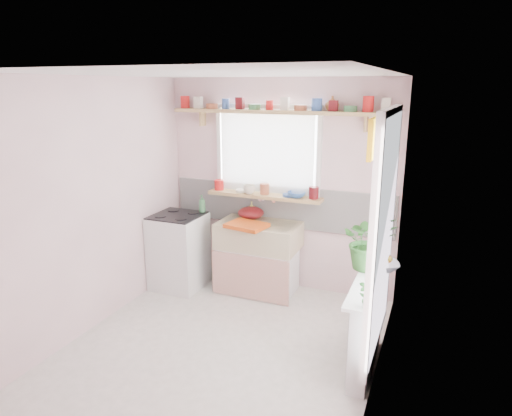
% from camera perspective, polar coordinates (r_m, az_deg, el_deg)
% --- Properties ---
extents(room, '(3.20, 3.20, 3.20)m').
position_cam_1_polar(room, '(4.54, 7.78, 1.75)').
color(room, white).
rests_on(room, ground).
extents(sink_unit, '(0.95, 0.65, 1.11)m').
position_cam_1_polar(sink_unit, '(5.46, 0.31, -6.12)').
color(sink_unit, white).
rests_on(sink_unit, ground).
extents(cooker, '(0.58, 0.58, 0.93)m').
position_cam_1_polar(cooker, '(5.66, -9.63, -5.27)').
color(cooker, white).
rests_on(cooker, ground).
extents(radiator_ledge, '(0.22, 0.95, 0.78)m').
position_cam_1_polar(radiator_ledge, '(4.17, 13.65, -14.20)').
color(radiator_ledge, white).
rests_on(radiator_ledge, ground).
extents(windowsill, '(1.40, 0.22, 0.04)m').
position_cam_1_polar(windowsill, '(5.41, 1.06, 1.55)').
color(windowsill, tan).
rests_on(windowsill, room).
extents(pine_shelf, '(2.52, 0.24, 0.04)m').
position_cam_1_polar(pine_shelf, '(5.21, 2.65, 11.91)').
color(pine_shelf, tan).
rests_on(pine_shelf, room).
extents(shelf_crockery, '(2.47, 0.11, 0.12)m').
position_cam_1_polar(shelf_crockery, '(5.21, 2.66, 12.73)').
color(shelf_crockery, red).
rests_on(shelf_crockery, pine_shelf).
extents(sill_crockery, '(1.35, 0.11, 0.12)m').
position_cam_1_polar(sill_crockery, '(5.40, 1.07, 2.34)').
color(sill_crockery, red).
rests_on(sill_crockery, windowsill).
extents(dish_tray, '(0.49, 0.40, 0.04)m').
position_cam_1_polar(dish_tray, '(5.17, -1.17, -2.19)').
color(dish_tray, '#D54E12').
rests_on(dish_tray, sink_unit).
extents(colander, '(0.33, 0.33, 0.14)m').
position_cam_1_polar(colander, '(5.49, -0.64, -0.60)').
color(colander, '#5D1012').
rests_on(colander, sink_unit).
extents(jade_plant, '(0.59, 0.55, 0.54)m').
position_cam_1_polar(jade_plant, '(4.27, 13.94, -4.04)').
color(jade_plant, '#2F6829').
rests_on(jade_plant, radiator_ledge).
extents(fruit_bowl, '(0.43, 0.43, 0.08)m').
position_cam_1_polar(fruit_bowl, '(4.35, 15.24, -6.94)').
color(fruit_bowl, silver).
rests_on(fruit_bowl, radiator_ledge).
extents(herb_pot, '(0.12, 0.08, 0.22)m').
position_cam_1_polar(herb_pot, '(3.59, 13.61, -10.47)').
color(herb_pot, '#276127').
rests_on(herb_pot, radiator_ledge).
extents(soap_bottle_sink, '(0.11, 0.11, 0.19)m').
position_cam_1_polar(soap_bottle_sink, '(5.54, -0.55, -0.19)').
color(soap_bottle_sink, '#F3F06C').
rests_on(soap_bottle_sink, sink_unit).
extents(sill_cup, '(0.15, 0.15, 0.11)m').
position_cam_1_polar(sill_cup, '(5.41, -0.84, 2.34)').
color(sill_cup, beige).
rests_on(sill_cup, windowsill).
extents(sill_bowl, '(0.22, 0.22, 0.06)m').
position_cam_1_polar(sill_bowl, '(5.26, 5.07, 1.67)').
color(sill_bowl, '#305A9C').
rests_on(sill_bowl, windowsill).
extents(shelf_vase, '(0.16, 0.16, 0.16)m').
position_cam_1_polar(shelf_vase, '(5.09, 9.51, 12.77)').
color(shelf_vase, '#B16B36').
rests_on(shelf_vase, pine_shelf).
extents(cooker_bottle, '(0.10, 0.10, 0.21)m').
position_cam_1_polar(cooker_bottle, '(5.56, -6.76, 0.55)').
color(cooker_bottle, '#3F7F4C').
rests_on(cooker_bottle, cooker).
extents(fruit, '(0.20, 0.14, 0.10)m').
position_cam_1_polar(fruit, '(4.33, 15.39, -6.16)').
color(fruit, orange).
rests_on(fruit, fruit_bowl).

